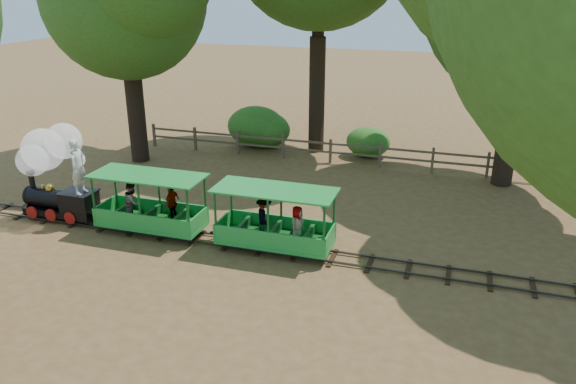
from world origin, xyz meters
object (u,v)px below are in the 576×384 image
(carriage_rear, at_px, (275,226))
(carriage_front, at_px, (150,209))
(fence, at_px, (355,151))
(locomotive, at_px, (52,165))

(carriage_rear, bearing_deg, carriage_front, -179.98)
(carriage_front, height_order, fence, carriage_front)
(carriage_rear, xyz_separation_m, fence, (0.62, 7.99, -0.17))
(locomotive, height_order, fence, locomotive)
(carriage_front, distance_m, fence, 9.15)
(locomotive, bearing_deg, fence, 45.65)
(locomotive, distance_m, fence, 11.16)
(carriage_front, bearing_deg, fence, 60.82)
(fence, bearing_deg, locomotive, -134.35)
(carriage_rear, distance_m, fence, 8.01)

